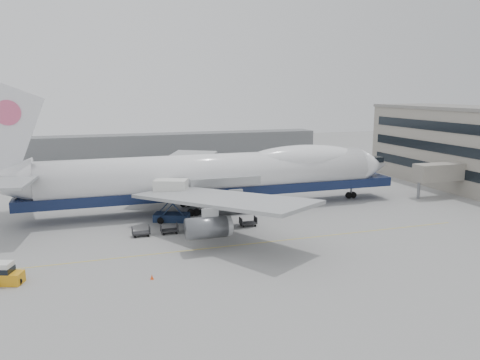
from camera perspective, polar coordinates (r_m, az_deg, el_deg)
name	(u,v)px	position (r m, az deg, el deg)	size (l,w,h in m)	color
ground	(237,230)	(63.73, -0.40, -6.14)	(260.00, 260.00, 0.00)	gray
apron_line	(252,244)	(58.32, 1.42, -7.77)	(60.00, 0.15, 0.01)	gold
hangar	(121,148)	(129.20, -14.32, 3.80)	(110.00, 8.00, 7.00)	slate
airliner	(217,174)	(73.79, -2.79, 0.70)	(67.00, 55.30, 19.98)	white
catering_truck	(171,198)	(68.02, -8.40, -2.16)	(5.55, 4.71, 6.10)	#162544
baggage_tug	(5,274)	(51.88, -26.73, -10.24)	(3.37, 2.51, 2.20)	orange
traffic_cone	(152,277)	(48.68, -10.69, -11.53)	(0.35, 0.35, 0.51)	#F7450D
dolly_0	(141,232)	(62.35, -11.98, -6.26)	(2.30, 1.35, 1.30)	#2D2D30
dolly_1	(169,230)	(62.82, -8.62, -6.01)	(2.30, 1.35, 1.30)	#2D2D30
dolly_2	(196,227)	(63.49, -5.33, -5.75)	(2.30, 1.35, 1.30)	#2D2D30
dolly_3	(223,225)	(64.37, -2.11, -5.48)	(2.30, 1.35, 1.30)	#2D2D30
dolly_4	(248,222)	(65.45, 1.00, -5.19)	(2.30, 1.35, 1.30)	#2D2D30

